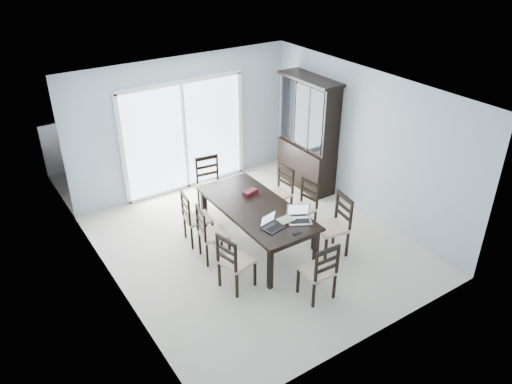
{
  "coord_description": "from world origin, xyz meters",
  "views": [
    {
      "loc": [
        -3.73,
        -5.64,
        4.75
      ],
      "look_at": [
        -0.0,
        0.0,
        1.01
      ],
      "focal_mm": 35.0,
      "sensor_mm": 36.0,
      "label": 1
    }
  ],
  "objects_px": {
    "chair_left_far": "(192,213)",
    "chair_end_near": "(322,267)",
    "chair_end_far": "(209,178)",
    "laptop_dark": "(274,225)",
    "chair_right_mid": "(305,201)",
    "dining_table": "(256,211)",
    "chair_left_mid": "(208,228)",
    "cell_phone": "(297,233)",
    "chair_left_near": "(232,257)",
    "hot_tub": "(139,152)",
    "chair_right_near": "(337,219)",
    "chair_right_far": "(281,186)",
    "game_box": "(250,192)",
    "china_hutch": "(308,135)",
    "laptop_silver": "(300,218)"
  },
  "relations": [
    {
      "from": "chair_right_near",
      "to": "chair_left_near",
      "type": "bearing_deg",
      "value": 95.68
    },
    {
      "from": "laptop_dark",
      "to": "game_box",
      "type": "bearing_deg",
      "value": 64.5
    },
    {
      "from": "chair_end_far",
      "to": "hot_tub",
      "type": "relative_size",
      "value": 0.59
    },
    {
      "from": "chair_right_mid",
      "to": "hot_tub",
      "type": "distance_m",
      "value": 3.93
    },
    {
      "from": "china_hutch",
      "to": "chair_right_far",
      "type": "relative_size",
      "value": 2.05
    },
    {
      "from": "dining_table",
      "to": "chair_left_far",
      "type": "height_order",
      "value": "chair_left_far"
    },
    {
      "from": "dining_table",
      "to": "hot_tub",
      "type": "relative_size",
      "value": 1.11
    },
    {
      "from": "laptop_silver",
      "to": "chair_right_mid",
      "type": "bearing_deg",
      "value": 74.14
    },
    {
      "from": "game_box",
      "to": "chair_right_far",
      "type": "bearing_deg",
      "value": 14.24
    },
    {
      "from": "chair_left_far",
      "to": "chair_end_near",
      "type": "height_order",
      "value": "chair_end_near"
    },
    {
      "from": "chair_end_far",
      "to": "hot_tub",
      "type": "height_order",
      "value": "chair_end_far"
    },
    {
      "from": "china_hutch",
      "to": "chair_right_near",
      "type": "relative_size",
      "value": 1.9
    },
    {
      "from": "chair_left_far",
      "to": "laptop_dark",
      "type": "distance_m",
      "value": 1.51
    },
    {
      "from": "game_box",
      "to": "laptop_dark",
      "type": "bearing_deg",
      "value": -104.44
    },
    {
      "from": "chair_left_mid",
      "to": "chair_left_far",
      "type": "xyz_separation_m",
      "value": [
        0.01,
        0.55,
        -0.01
      ]
    },
    {
      "from": "chair_right_mid",
      "to": "laptop_silver",
      "type": "xyz_separation_m",
      "value": [
        -0.67,
        -0.7,
        0.26
      ]
    },
    {
      "from": "dining_table",
      "to": "chair_end_near",
      "type": "bearing_deg",
      "value": -89.04
    },
    {
      "from": "hot_tub",
      "to": "chair_left_mid",
      "type": "bearing_deg",
      "value": -94.3
    },
    {
      "from": "chair_left_far",
      "to": "dining_table",
      "type": "bearing_deg",
      "value": 58.75
    },
    {
      "from": "china_hutch",
      "to": "chair_right_mid",
      "type": "distance_m",
      "value": 1.75
    },
    {
      "from": "chair_end_far",
      "to": "laptop_dark",
      "type": "relative_size",
      "value": 3.36
    },
    {
      "from": "chair_left_near",
      "to": "chair_left_far",
      "type": "relative_size",
      "value": 1.01
    },
    {
      "from": "chair_right_near",
      "to": "hot_tub",
      "type": "xyz_separation_m",
      "value": [
        -1.53,
        4.41,
        -0.13
      ]
    },
    {
      "from": "chair_end_near",
      "to": "cell_phone",
      "type": "distance_m",
      "value": 0.65
    },
    {
      "from": "dining_table",
      "to": "laptop_dark",
      "type": "bearing_deg",
      "value": -101.05
    },
    {
      "from": "chair_end_far",
      "to": "china_hutch",
      "type": "bearing_deg",
      "value": -179.02
    },
    {
      "from": "hot_tub",
      "to": "china_hutch",
      "type": "bearing_deg",
      "value": -42.2
    },
    {
      "from": "chair_end_far",
      "to": "laptop_dark",
      "type": "xyz_separation_m",
      "value": [
        -0.11,
        -2.16,
        0.19
      ]
    },
    {
      "from": "laptop_dark",
      "to": "cell_phone",
      "type": "relative_size",
      "value": 2.97
    },
    {
      "from": "chair_left_far",
      "to": "chair_end_near",
      "type": "relative_size",
      "value": 0.99
    },
    {
      "from": "dining_table",
      "to": "chair_left_far",
      "type": "distance_m",
      "value": 1.05
    },
    {
      "from": "game_box",
      "to": "hot_tub",
      "type": "height_order",
      "value": "hot_tub"
    },
    {
      "from": "laptop_dark",
      "to": "laptop_silver",
      "type": "xyz_separation_m",
      "value": [
        0.43,
        -0.06,
        0.01
      ]
    },
    {
      "from": "chair_left_far",
      "to": "chair_right_mid",
      "type": "distance_m",
      "value": 1.9
    },
    {
      "from": "laptop_dark",
      "to": "game_box",
      "type": "relative_size",
      "value": 1.38
    },
    {
      "from": "chair_left_far",
      "to": "chair_end_near",
      "type": "bearing_deg",
      "value": 28.57
    },
    {
      "from": "china_hutch",
      "to": "chair_left_mid",
      "type": "relative_size",
      "value": 2.05
    },
    {
      "from": "chair_end_near",
      "to": "cell_phone",
      "type": "xyz_separation_m",
      "value": [
        0.04,
        0.62,
        0.19
      ]
    },
    {
      "from": "cell_phone",
      "to": "laptop_dark",
      "type": "bearing_deg",
      "value": 113.86
    },
    {
      "from": "chair_end_far",
      "to": "hot_tub",
      "type": "xyz_separation_m",
      "value": [
        -0.53,
        2.1,
        -0.14
      ]
    },
    {
      "from": "chair_left_mid",
      "to": "chair_right_near",
      "type": "distance_m",
      "value": 2.02
    },
    {
      "from": "laptop_dark",
      "to": "cell_phone",
      "type": "height_order",
      "value": "laptop_dark"
    },
    {
      "from": "chair_right_near",
      "to": "chair_end_near",
      "type": "bearing_deg",
      "value": 137.73
    },
    {
      "from": "chair_right_mid",
      "to": "china_hutch",
      "type": "bearing_deg",
      "value": -47.66
    },
    {
      "from": "cell_phone",
      "to": "hot_tub",
      "type": "relative_size",
      "value": 0.06
    },
    {
      "from": "chair_right_far",
      "to": "cell_phone",
      "type": "relative_size",
      "value": 9.18
    },
    {
      "from": "chair_right_far",
      "to": "chair_end_near",
      "type": "bearing_deg",
      "value": 150.95
    },
    {
      "from": "chair_right_near",
      "to": "chair_right_far",
      "type": "relative_size",
      "value": 1.08
    },
    {
      "from": "china_hutch",
      "to": "chair_left_mid",
      "type": "distance_m",
      "value": 3.1
    },
    {
      "from": "chair_left_mid",
      "to": "game_box",
      "type": "relative_size",
      "value": 4.29
    }
  ]
}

